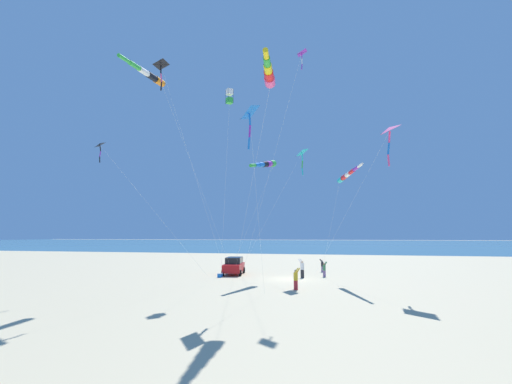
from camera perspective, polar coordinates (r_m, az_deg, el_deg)
name	(u,v)px	position (r m, az deg, el deg)	size (l,w,h in m)	color
ground_plane	(290,279)	(34.67, 5.63, -14.23)	(600.00, 600.00, 0.00)	#C6B58C
ocean_water_strip	(325,243)	(199.24, 11.35, -8.31)	(240.00, 600.00, 0.01)	#386B84
parked_car	(234,266)	(38.63, -3.70, -12.11)	(4.49, 2.49, 1.85)	red
cooler_box	(220,275)	(36.23, -5.99, -13.59)	(0.62, 0.42, 0.42)	blue
person_adult_flyer	(302,267)	(35.79, 7.68, -12.32)	(0.61, 0.67, 1.89)	#232328
person_child_green_jacket	(324,269)	(37.05, 11.28, -12.36)	(0.47, 0.54, 1.55)	#8E6B9E
person_child_grey_jacket	(322,265)	(41.86, 10.95, -11.81)	(0.46, 0.52, 1.49)	#8E6B9E
person_bystander_far	(296,278)	(28.03, 6.63, -13.97)	(0.54, 0.60, 1.72)	#B72833
kite_windsock_rainbow_low_near	(266,164)	(36.01, 1.67, 4.64)	(6.78, 5.63, 12.47)	green
kite_windsock_long_streamer_left	(149,75)	(31.32, -17.30, 18.04)	(16.81, 4.45, 18.24)	orange
kite_delta_yellow_midlevel	(161,65)	(29.44, -15.50, 19.65)	(13.50, 2.38, 17.73)	black
kite_delta_long_streamer_right	(301,55)	(30.64, 7.50, 21.68)	(10.29, 8.10, 19.41)	purple
kite_delta_green_low_center	(389,130)	(30.95, 21.23, 9.52)	(10.05, 7.98, 13.47)	#EF4C93
kite_delta_orange_high_right	(302,153)	(35.79, 7.57, 6.47)	(4.90, 8.39, 13.17)	#1EB7C6
kite_windsock_striped_overhead	(347,175)	(34.18, 14.87, 2.70)	(9.17, 4.06, 10.45)	#1EB7C6
kite_windsock_checkered_midright	(269,73)	(25.45, 2.11, 19.16)	(16.45, 6.79, 15.93)	#EF4C93
kite_box_small_distant	(229,97)	(32.16, -4.43, 15.50)	(8.40, 3.61, 17.36)	white
kite_delta_black_fish_shape	(100,146)	(30.19, -24.45, 7.01)	(10.24, 6.52, 11.69)	black
kite_delta_red_high_left	(249,113)	(24.18, -1.24, 13.00)	(4.15, 1.53, 13.18)	blue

